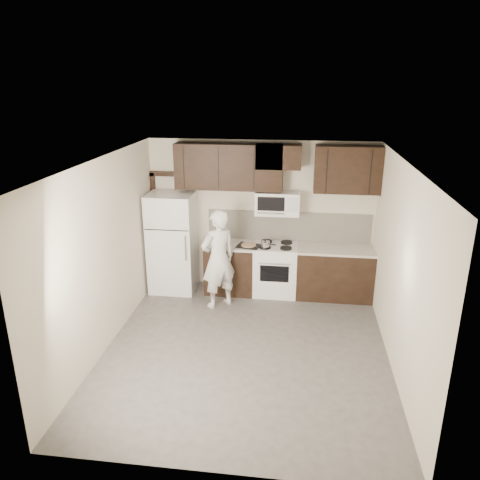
% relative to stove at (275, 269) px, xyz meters
% --- Properties ---
extents(floor, '(4.50, 4.50, 0.00)m').
position_rel_stove_xyz_m(floor, '(-0.30, -1.94, -0.46)').
color(floor, '#4E4C4A').
rests_on(floor, ground).
extents(back_wall, '(4.00, 0.00, 4.00)m').
position_rel_stove_xyz_m(back_wall, '(-0.30, 0.31, 0.89)').
color(back_wall, beige).
rests_on(back_wall, ground).
extents(ceiling, '(4.50, 4.50, 0.00)m').
position_rel_stove_xyz_m(ceiling, '(-0.30, -1.94, 2.24)').
color(ceiling, white).
rests_on(ceiling, back_wall).
extents(counter_run, '(2.95, 0.64, 0.91)m').
position_rel_stove_xyz_m(counter_run, '(0.30, 0.00, -0.00)').
color(counter_run, black).
rests_on(counter_run, floor).
extents(stove, '(0.76, 0.66, 0.94)m').
position_rel_stove_xyz_m(stove, '(0.00, 0.00, 0.00)').
color(stove, white).
rests_on(stove, floor).
extents(backsplash, '(2.90, 0.02, 0.54)m').
position_rel_stove_xyz_m(backsplash, '(0.20, 0.30, 0.72)').
color(backsplash, silver).
rests_on(backsplash, counter_run).
extents(upper_cabinets, '(3.48, 0.35, 0.78)m').
position_rel_stove_xyz_m(upper_cabinets, '(-0.09, 0.14, 1.82)').
color(upper_cabinets, black).
rests_on(upper_cabinets, back_wall).
extents(microwave, '(0.76, 0.42, 0.40)m').
position_rel_stove_xyz_m(microwave, '(-0.00, 0.12, 1.19)').
color(microwave, white).
rests_on(microwave, upper_cabinets).
extents(refrigerator, '(0.80, 0.76, 1.80)m').
position_rel_stove_xyz_m(refrigerator, '(-1.85, -0.05, 0.44)').
color(refrigerator, white).
rests_on(refrigerator, floor).
extents(door_trim, '(0.50, 0.08, 2.12)m').
position_rel_stove_xyz_m(door_trim, '(-2.22, 0.27, 0.79)').
color(door_trim, black).
rests_on(door_trim, floor).
extents(saucepan, '(0.27, 0.16, 0.15)m').
position_rel_stove_xyz_m(saucepan, '(-0.18, -0.15, 0.51)').
color(saucepan, silver).
rests_on(saucepan, stove).
extents(baking_tray, '(0.44, 0.37, 0.02)m').
position_rel_stove_xyz_m(baking_tray, '(-0.47, -0.11, 0.46)').
color(baking_tray, black).
rests_on(baking_tray, counter_run).
extents(pizza, '(0.31, 0.31, 0.02)m').
position_rel_stove_xyz_m(pizza, '(-0.47, -0.11, 0.48)').
color(pizza, '#D4B38E').
rests_on(pizza, baking_tray).
extents(person, '(0.74, 0.71, 1.71)m').
position_rel_stove_xyz_m(person, '(-0.92, -0.62, 0.39)').
color(person, silver).
rests_on(person, floor).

